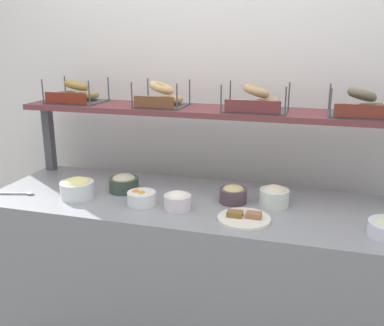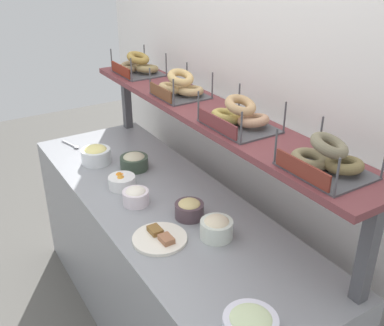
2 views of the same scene
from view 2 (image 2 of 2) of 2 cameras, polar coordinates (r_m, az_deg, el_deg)
name	(u,v)px [view 2 (image 2 of 2)]	position (r m, az deg, el deg)	size (l,w,h in m)	color
ground_plane	(166,324)	(2.81, -3.27, -19.70)	(8.00, 8.00, 0.00)	#595651
back_wall	(252,114)	(2.41, 7.60, 6.17)	(3.31, 0.06, 2.40)	white
deli_counter	(164,266)	(2.52, -3.52, -12.96)	(2.11, 0.70, 0.85)	gray
shelf_riser_left	(127,100)	(3.12, -8.29, 7.93)	(0.05, 0.05, 0.40)	#4C4C51
shelf_riser_right	(367,254)	(1.69, 21.29, -10.71)	(0.05, 0.05, 0.40)	#4C4C51
upper_shelf	(208,112)	(2.22, 2.03, 6.49)	(2.07, 0.32, 0.03)	brown
bowl_potato_salad	(217,227)	(1.98, 3.13, -8.13)	(0.14, 0.14, 0.10)	silver
bowl_tuna_salad	(134,161)	(2.57, -7.35, 0.23)	(0.16, 0.16, 0.09)	#384738
bowl_cream_cheese	(136,196)	(2.23, -7.14, -4.15)	(0.13, 0.13, 0.09)	white
bowl_hummus	(189,209)	(2.11, -0.34, -5.81)	(0.14, 0.14, 0.09)	#4F3C45
bowl_fruit_salad	(122,181)	(2.39, -8.90, -2.30)	(0.14, 0.14, 0.07)	white
bowl_scallion_spread	(250,324)	(1.58, 7.42, -19.53)	(0.19, 0.19, 0.08)	white
bowl_egg_salad	(96,154)	(2.68, -12.09, 1.08)	(0.17, 0.17, 0.11)	white
serving_plate_white	(160,238)	(1.98, -4.09, -9.46)	(0.24, 0.24, 0.04)	white
serving_spoon_near_plate	(73,145)	(2.95, -14.87, 2.18)	(0.18, 0.06, 0.01)	#B7B7BC
bagel_basket_everything	(138,66)	(2.86, -6.88, 12.10)	(0.30, 0.26, 0.14)	#4C4C51
bagel_basket_plain	(180,87)	(2.40, -1.52, 9.58)	(0.27, 0.26, 0.14)	#4C4C51
bagel_basket_sesame	(239,117)	(1.99, 5.97, 5.87)	(0.33, 0.24, 0.14)	#4C4C51
bagel_basket_poppy	(326,160)	(1.65, 16.64, 0.42)	(0.30, 0.26, 0.14)	#4C4C51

